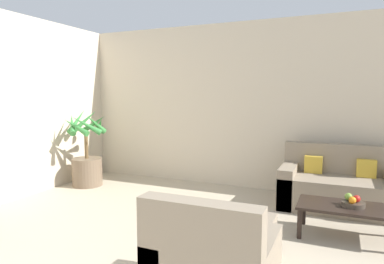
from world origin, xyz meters
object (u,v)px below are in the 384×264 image
apple_red (357,199)px  apple_green (348,197)px  sofa_loveseat (338,188)px  coffee_table (349,210)px  ottoman (243,239)px  potted_palm (87,159)px  orange_fruit (352,200)px  fruit_bowl (353,204)px

apple_red → apple_green: apple_green is taller
sofa_loveseat → coffee_table: size_ratio=1.43×
ottoman → sofa_loveseat: bearing=68.2°
coffee_table → apple_green: bearing=98.2°
potted_palm → apple_red: potted_palm is taller
potted_palm → apple_red: (4.09, -0.59, -0.01)m
sofa_loveseat → coffee_table: sofa_loveseat is taller
ottoman → orange_fruit: bearing=43.9°
fruit_bowl → ottoman: ottoman is taller
sofa_loveseat → fruit_bowl: bearing=-81.4°
ottoman → fruit_bowl: bearing=45.7°
potted_palm → apple_red: 4.13m
coffee_table → fruit_bowl: bearing=0.1°
fruit_bowl → apple_red: bearing=6.2°
apple_red → ottoman: (-0.96, -0.96, -0.23)m
potted_palm → fruit_bowl: size_ratio=5.49×
apple_green → orange_fruit: apple_green is taller
potted_palm → orange_fruit: size_ratio=17.64×
potted_palm → coffee_table: 4.06m
apple_green → ottoman: bearing=-131.5°
sofa_loveseat → ottoman: sofa_loveseat is taller
apple_green → orange_fruit: 0.12m
apple_red → orange_fruit: 0.08m
potted_palm → orange_fruit: bearing=-9.3°
sofa_loveseat → apple_green: 0.97m
fruit_bowl → orange_fruit: 0.09m
apple_red → orange_fruit: size_ratio=1.03×
fruit_bowl → apple_green: apple_green is taller
ottoman → coffee_table: bearing=47.0°
orange_fruit → ottoman: bearing=-136.1°
apple_green → fruit_bowl: bearing=-43.9°
fruit_bowl → orange_fruit: orange_fruit is taller
coffee_table → ottoman: bearing=-133.0°
coffee_table → apple_green: 0.14m
fruit_bowl → apple_red: (0.03, 0.00, 0.06)m
sofa_loveseat → orange_fruit: bearing=-82.5°
apple_green → ottoman: (-0.88, -1.00, -0.23)m
sofa_loveseat → fruit_bowl: size_ratio=6.28×
apple_green → sofa_loveseat: bearing=96.2°
fruit_bowl → coffee_table: bearing=-179.9°
coffee_table → orange_fruit: orange_fruit is taller
sofa_loveseat → orange_fruit: sofa_loveseat is taller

